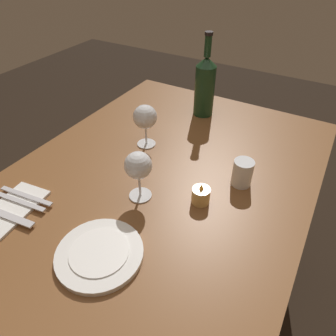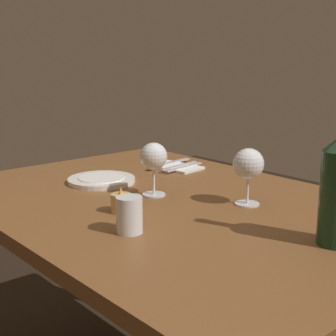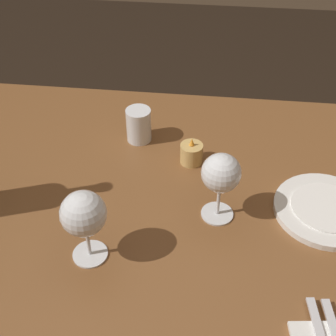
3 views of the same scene
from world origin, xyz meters
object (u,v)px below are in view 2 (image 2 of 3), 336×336
object	(u,v)px
table_knife	(169,163)
folded_napkin	(174,166)
wine_glass_right	(155,158)
water_tumbler	(129,217)
fork_outer	(184,167)
fork_inner	(179,166)
votive_candle	(121,204)
wine_glass_left	(248,165)
dinner_plate	(101,180)

from	to	relation	value
table_knife	folded_napkin	bearing A→B (deg)	180.00
wine_glass_right	table_knife	xyz separation A→B (m)	(0.25, -0.27, -0.10)
water_tumbler	folded_napkin	world-z (taller)	water_tumbler
fork_outer	table_knife	distance (m)	0.08
table_knife	fork_inner	bearing A→B (deg)	180.00
wine_glass_right	fork_inner	distance (m)	0.35
folded_napkin	fork_outer	size ratio (longest dim) A/B	1.12
wine_glass_right	water_tumbler	xyz separation A→B (m)	(-0.20, 0.24, -0.07)
wine_glass_right	fork_outer	bearing A→B (deg)	-57.53
votive_candle	fork_outer	distance (m)	0.50
fork_inner	water_tumbler	bearing A→B (deg)	127.90
wine_glass_left	wine_glass_right	size ratio (longest dim) A/B	1.01
dinner_plate	fork_outer	xyz separation A→B (m)	(-0.05, -0.31, 0.00)
folded_napkin	table_knife	size ratio (longest dim) A/B	0.96
wine_glass_left	votive_candle	world-z (taller)	wine_glass_left
dinner_plate	table_knife	bearing A→B (deg)	-83.65
fork_outer	table_knife	world-z (taller)	same
votive_candle	folded_napkin	bearing A→B (deg)	-56.55
water_tumbler	table_knife	xyz separation A→B (m)	(0.45, -0.51, -0.03)
dinner_plate	folded_napkin	bearing A→B (deg)	-89.20
fork_inner	fork_outer	xyz separation A→B (m)	(-0.02, 0.00, 0.00)
wine_glass_right	table_knife	size ratio (longest dim) A/B	0.72
wine_glass_right	dinner_plate	xyz separation A→B (m)	(0.22, 0.04, -0.10)
wine_glass_left	fork_inner	xyz separation A→B (m)	(0.43, -0.15, -0.10)
wine_glass_right	dinner_plate	distance (m)	0.24
folded_napkin	fork_inner	bearing A→B (deg)	180.00
folded_napkin	fork_outer	xyz separation A→B (m)	(-0.05, 0.00, 0.01)
wine_glass_left	table_knife	world-z (taller)	wine_glass_left
votive_candle	table_knife	distance (m)	0.54
votive_candle	dinner_plate	size ratio (longest dim) A/B	0.32
wine_glass_right	dinner_plate	size ratio (longest dim) A/B	0.72
wine_glass_left	dinner_plate	world-z (taller)	wine_glass_left
water_tumbler	fork_outer	world-z (taller)	water_tumbler
dinner_plate	votive_candle	bearing A→B (deg)	155.55
wine_glass_left	folded_napkin	bearing A→B (deg)	-17.69
votive_candle	folded_napkin	xyz separation A→B (m)	(0.29, -0.44, -0.02)
water_tumbler	dinner_plate	distance (m)	0.47
wine_glass_left	wine_glass_right	xyz separation A→B (m)	(0.23, 0.13, 0.00)
dinner_plate	folded_napkin	world-z (taller)	dinner_plate
wine_glass_right	dinner_plate	bearing A→B (deg)	9.14
folded_napkin	fork_inner	distance (m)	0.03
wine_glass_left	fork_outer	xyz separation A→B (m)	(0.41, -0.15, -0.10)
water_tumbler	votive_candle	world-z (taller)	water_tumbler
wine_glass_left	table_knife	size ratio (longest dim) A/B	0.72
wine_glass_right	votive_candle	bearing A→B (deg)	111.70
fork_outer	table_knife	xyz separation A→B (m)	(0.08, 0.00, 0.00)
fork_outer	water_tumbler	bearing A→B (deg)	126.11
water_tumbler	fork_inner	xyz separation A→B (m)	(0.40, -0.51, -0.03)
wine_glass_left	water_tumbler	xyz separation A→B (m)	(0.03, 0.37, -0.07)
table_knife	wine_glass_right	bearing A→B (deg)	132.90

